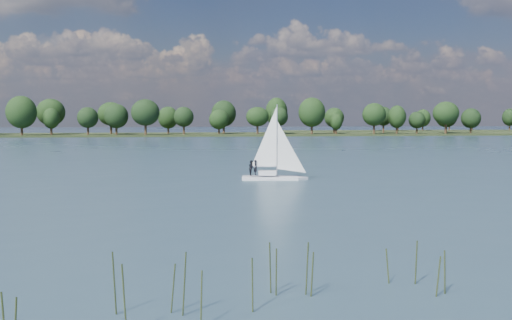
{
  "coord_description": "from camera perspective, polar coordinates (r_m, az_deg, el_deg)",
  "views": [
    {
      "loc": [
        -1.79,
        -31.18,
        7.18
      ],
      "look_at": [
        6.7,
        32.13,
        2.5
      ],
      "focal_mm": 40.0,
      "sensor_mm": 36.0,
      "label": 1
    }
  ],
  "objects": [
    {
      "name": "reeds",
      "position": [
        22.66,
        -3.19,
        -11.88
      ],
      "size": [
        59.2,
        10.55,
        2.33
      ],
      "color": "#283316",
      "rests_on": "ground"
    },
    {
      "name": "treeline",
      "position": [
        240.66,
        -12.21,
        4.29
      ],
      "size": [
        562.3,
        73.9,
        17.96
      ],
      "color": "black",
      "rests_on": "ground"
    },
    {
      "name": "ground",
      "position": [
        131.39,
        -6.85,
        1.03
      ],
      "size": [
        700.0,
        700.0,
        0.0
      ],
      "primitive_type": "plane",
      "color": "#233342",
      "rests_on": "ground"
    },
    {
      "name": "sailboat",
      "position": [
        66.44,
        1.49,
        0.21
      ],
      "size": [
        7.2,
        2.92,
        9.2
      ],
      "rotation": [
        0.0,
        0.0,
        -0.14
      ],
      "color": "silver",
      "rests_on": "ground"
    },
    {
      "name": "far_shore",
      "position": [
        243.3,
        -7.22,
        2.46
      ],
      "size": [
        660.0,
        40.0,
        1.5
      ],
      "primitive_type": "cube",
      "color": "black",
      "rests_on": "ground"
    },
    {
      "name": "far_shore_back",
      "position": [
        333.19,
        21.43,
        2.66
      ],
      "size": [
        220.0,
        30.0,
        1.4
      ],
      "primitive_type": "cube",
      "color": "black",
      "rests_on": "ground"
    }
  ]
}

